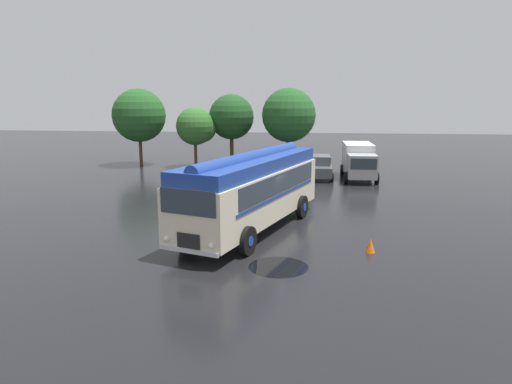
{
  "coord_description": "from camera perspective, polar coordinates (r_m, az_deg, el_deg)",
  "views": [
    {
      "loc": [
        2.23,
        -19.77,
        5.67
      ],
      "look_at": [
        -0.26,
        1.06,
        1.4
      ],
      "focal_mm": 32.0,
      "sensor_mm": 36.0,
      "label": 1
    }
  ],
  "objects": [
    {
      "name": "traffic_cone",
      "position": [
        17.82,
        14.11,
        -6.48
      ],
      "size": [
        0.36,
        0.36,
        0.55
      ],
      "primitive_type": "cone",
      "color": "orange",
      "rests_on": "ground"
    },
    {
      "name": "vintage_bus",
      "position": [
        19.84,
        -0.53,
        0.54
      ],
      "size": [
        5.53,
        10.34,
        3.49
      ],
      "color": "beige",
      "rests_on": "ground"
    },
    {
      "name": "car_mid_left",
      "position": [
        33.6,
        7.93,
        3.14
      ],
      "size": [
        1.96,
        4.2,
        1.66
      ],
      "color": "#4C5156",
      "rests_on": "ground"
    },
    {
      "name": "tree_far_left",
      "position": [
        41.17,
        -14.41,
        9.3
      ],
      "size": [
        4.57,
        4.57,
        6.6
      ],
      "color": "#4C3823",
      "rests_on": "ground"
    },
    {
      "name": "puddle_patch",
      "position": [
        15.94,
        2.82,
        -9.32
      ],
      "size": [
        2.07,
        2.07,
        0.01
      ],
      "primitive_type": "cylinder",
      "color": "black",
      "rests_on": "ground"
    },
    {
      "name": "box_van",
      "position": [
        33.97,
        12.7,
        3.94
      ],
      "size": [
        2.35,
        5.78,
        2.5
      ],
      "color": "silver",
      "rests_on": "ground"
    },
    {
      "name": "ground_plane",
      "position": [
        20.68,
        0.36,
        -4.4
      ],
      "size": [
        120.0,
        120.0,
        0.0
      ],
      "primitive_type": "plane",
      "color": "black"
    },
    {
      "name": "tree_right_of_centre",
      "position": [
        39.07,
        4.26,
        9.57
      ],
      "size": [
        4.55,
        4.55,
        6.64
      ],
      "color": "#4C3823",
      "rests_on": "ground"
    },
    {
      "name": "car_near_left",
      "position": [
        34.01,
        3.05,
        3.33
      ],
      "size": [
        2.17,
        4.3,
        1.66
      ],
      "color": "navy",
      "rests_on": "ground"
    },
    {
      "name": "tree_left_of_centre",
      "position": [
        39.09,
        -7.37,
        8.08
      ],
      "size": [
        3.31,
        3.17,
        5.04
      ],
      "color": "#4C3823",
      "rests_on": "ground"
    },
    {
      "name": "tree_centre",
      "position": [
        39.96,
        -3.19,
        9.29
      ],
      "size": [
        3.88,
        3.88,
        6.13
      ],
      "color": "#4C3823",
      "rests_on": "ground"
    }
  ]
}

